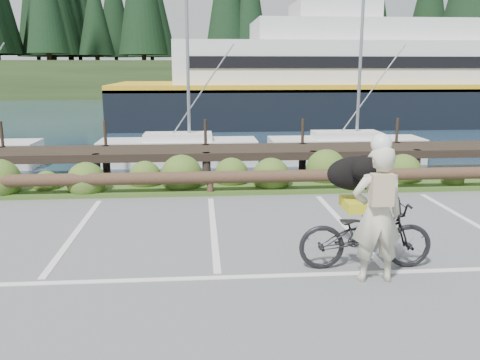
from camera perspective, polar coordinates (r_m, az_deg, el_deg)
name	(u,v)px	position (r m, az deg, el deg)	size (l,w,h in m)	color
ground	(217,268)	(8.05, -2.60, -9.79)	(72.00, 72.00, 0.00)	#58585B
harbor_backdrop	(203,86)	(85.97, -4.22, 10.45)	(170.00, 160.00, 30.00)	#1B2F43
vegetation_strip	(210,187)	(13.10, -3.42, -0.77)	(34.00, 1.60, 0.10)	#3D5B21
log_rail	(210,195)	(12.43, -3.35, -1.73)	(32.00, 0.30, 0.60)	#443021
bicycle	(366,234)	(8.10, 13.92, -5.95)	(0.72, 2.06, 1.08)	black
cyclist	(377,214)	(7.53, 15.13, -3.76)	(0.73, 0.48, 2.00)	beige
dog	(357,173)	(8.50, 12.95, 0.73)	(0.98, 0.48, 0.57)	black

